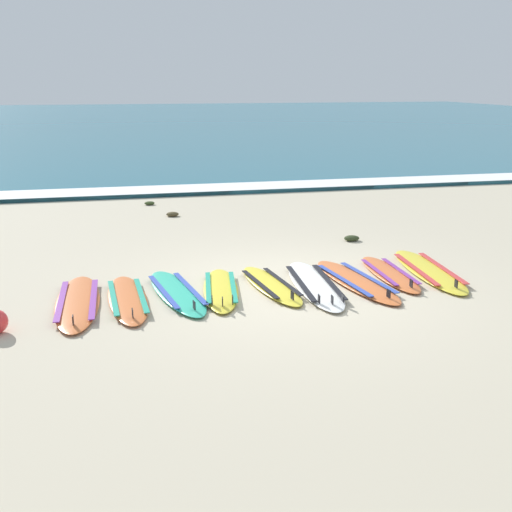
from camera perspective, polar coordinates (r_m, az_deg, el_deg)
name	(u,v)px	position (r m, az deg, el deg)	size (l,w,h in m)	color
ground_plane	(287,288)	(9.20, 2.86, -2.87)	(80.00, 80.00, 0.00)	#C1B599
sea	(146,121)	(46.23, -9.94, 11.92)	(80.00, 60.00, 0.10)	#23667A
wave_foam_strip	(205,189)	(17.12, -4.60, 6.00)	(80.00, 1.25, 0.11)	white
surfboard_0	(78,302)	(8.83, -15.80, -4.01)	(0.60, 2.32, 0.18)	orange
surfboard_1	(128,299)	(8.80, -11.51, -3.80)	(0.63, 2.11, 0.18)	orange
surfboard_2	(177,292)	(8.95, -7.16, -3.26)	(0.89, 2.20, 0.18)	#2DB793
surfboard_3	(221,289)	(9.01, -3.20, -3.02)	(0.75, 2.02, 0.18)	yellow
surfboard_4	(271,285)	(9.19, 1.37, -2.63)	(0.75, 2.00, 0.18)	yellow
surfboard_5	(315,284)	(9.25, 5.31, -2.57)	(0.73, 2.39, 0.18)	white
surfboard_6	(356,281)	(9.49, 9.00, -2.23)	(0.88, 2.33, 0.18)	orange
surfboard_7	(390,274)	(9.93, 11.97, -1.56)	(0.53, 1.96, 0.18)	orange
surfboard_8	(429,270)	(10.24, 15.33, -1.27)	(0.79, 2.46, 0.18)	yellow
seaweed_clump_near_shoreline	(352,238)	(11.95, 8.63, 1.60)	(0.29, 0.23, 0.10)	#2D381E
seaweed_clump_mid_sand	(173,214)	(14.07, -7.54, 3.77)	(0.28, 0.22, 0.10)	#4C4228
seaweed_clump_by_the_boards	(150,203)	(15.44, -9.58, 4.73)	(0.24, 0.20, 0.09)	#384723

